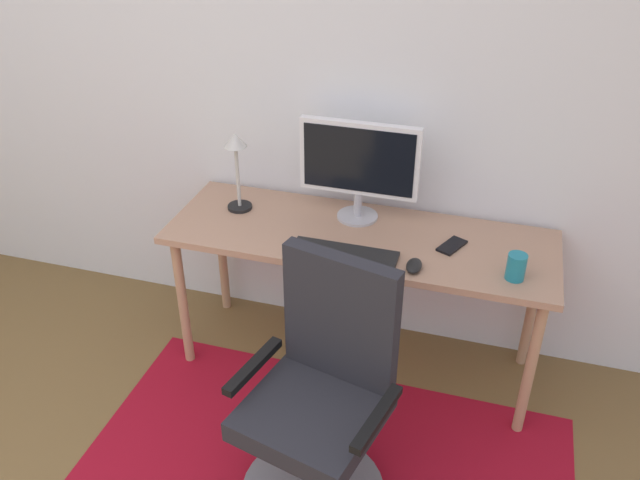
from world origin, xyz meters
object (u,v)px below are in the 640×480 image
at_px(desk, 359,248).
at_px(desk_lamp, 236,158).
at_px(monitor, 359,163).
at_px(office_chair, 320,417).
at_px(coffee_cup, 516,267).
at_px(computer_mouse, 414,266).
at_px(keyboard, 344,254).
at_px(cell_phone, 452,246).

bearing_deg(desk, desk_lamp, 173.38).
relative_size(monitor, office_chair, 0.52).
relative_size(coffee_cup, office_chair, 0.11).
distance_m(computer_mouse, office_chair, 0.68).
xyz_separation_m(monitor, keyboard, (0.02, -0.32, -0.25)).
bearing_deg(computer_mouse, cell_phone, 59.83).
xyz_separation_m(computer_mouse, office_chair, (-0.22, -0.54, -0.34)).
distance_m(computer_mouse, desk_lamp, 0.91).
bearing_deg(office_chair, cell_phone, 79.37).
xyz_separation_m(coffee_cup, office_chair, (-0.59, -0.59, -0.37)).
bearing_deg(computer_mouse, coffee_cup, 7.46).
bearing_deg(coffee_cup, computer_mouse, -172.54).
distance_m(desk_lamp, office_chair, 1.17).
bearing_deg(cell_phone, monitor, -171.58).
distance_m(cell_phone, office_chair, 0.89).
distance_m(desk, coffee_cup, 0.67).
distance_m(monitor, computer_mouse, 0.52).
xyz_separation_m(monitor, cell_phone, (0.43, -0.13, -0.26)).
bearing_deg(coffee_cup, keyboard, -177.29).
bearing_deg(desk, office_chair, -86.25).
xyz_separation_m(desk, coffee_cup, (0.64, -0.15, 0.12)).
bearing_deg(cell_phone, coffee_cup, -7.36).
height_order(desk, coffee_cup, coffee_cup).
relative_size(desk, keyboard, 3.81).
bearing_deg(desk, cell_phone, 1.57).
height_order(desk, office_chair, office_chair).
bearing_deg(keyboard, desk_lamp, 155.94).
xyz_separation_m(computer_mouse, cell_phone, (0.12, 0.21, -0.01)).
relative_size(desk, coffee_cup, 15.53).
bearing_deg(desk_lamp, cell_phone, -3.34).
xyz_separation_m(keyboard, computer_mouse, (0.29, -0.02, 0.01)).
height_order(coffee_cup, office_chair, office_chair).
relative_size(keyboard, desk_lamp, 1.19).
bearing_deg(desk_lamp, office_chair, -52.47).
height_order(desk_lamp, office_chair, desk_lamp).
distance_m(computer_mouse, coffee_cup, 0.38).
height_order(desk, cell_phone, cell_phone).
height_order(monitor, computer_mouse, monitor).
bearing_deg(monitor, coffee_cup, -22.60).
xyz_separation_m(computer_mouse, coffee_cup, (0.38, 0.05, 0.04)).
height_order(monitor, office_chair, monitor).
bearing_deg(coffee_cup, cell_phone, 147.95).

